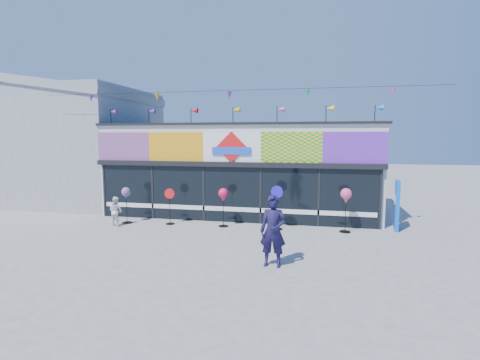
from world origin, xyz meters
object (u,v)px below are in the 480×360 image
(blue_sign, at_px, (397,205))
(spinner_2, at_px, (223,196))
(adult_man, at_px, (273,231))
(spinner_4, at_px, (346,197))
(spinner_3, at_px, (277,206))
(spinner_1, at_px, (170,205))
(spinner_0, at_px, (126,194))
(child, at_px, (116,211))

(blue_sign, height_order, spinner_2, blue_sign)
(adult_man, bearing_deg, spinner_4, 64.56)
(spinner_3, xyz_separation_m, adult_man, (0.36, -4.08, 0.09))
(spinner_2, bearing_deg, spinner_3, -1.04)
(spinner_1, bearing_deg, adult_man, -40.97)
(adult_man, bearing_deg, spinner_1, 140.85)
(spinner_0, height_order, spinner_4, spinner_4)
(blue_sign, relative_size, spinner_2, 1.23)
(spinner_0, xyz_separation_m, spinner_4, (8.67, 0.29, 0.14))
(spinner_1, relative_size, adult_man, 0.74)
(spinner_3, bearing_deg, spinner_4, 2.84)
(blue_sign, relative_size, spinner_4, 1.14)
(spinner_2, height_order, adult_man, adult_man)
(spinner_1, distance_m, spinner_3, 4.32)
(child, bearing_deg, spinner_4, -158.71)
(spinner_2, bearing_deg, spinner_0, -177.08)
(blue_sign, height_order, adult_man, adult_man)
(spinner_0, height_order, spinner_3, spinner_3)
(blue_sign, distance_m, spinner_4, 2.12)
(spinner_3, relative_size, child, 1.45)
(adult_man, bearing_deg, spinner_0, 150.80)
(blue_sign, bearing_deg, spinner_0, -166.56)
(blue_sign, bearing_deg, child, -164.04)
(blue_sign, xyz_separation_m, spinner_3, (-4.45, -0.94, -0.05))
(adult_man, relative_size, child, 1.69)
(spinner_0, bearing_deg, spinner_3, 1.56)
(spinner_0, xyz_separation_m, child, (-0.20, -0.50, -0.60))
(spinner_3, distance_m, spinner_4, 2.56)
(child, bearing_deg, spinner_0, -95.20)
(blue_sign, bearing_deg, spinner_1, -166.29)
(spinner_0, relative_size, spinner_3, 0.87)
(spinner_1, height_order, adult_man, adult_man)
(spinner_0, height_order, child, spinner_0)
(spinner_1, xyz_separation_m, adult_man, (4.68, -4.06, 0.21))
(blue_sign, height_order, spinner_0, blue_sign)
(spinner_2, xyz_separation_m, adult_man, (2.46, -4.12, -0.24))
(blue_sign, relative_size, spinner_3, 1.11)
(spinner_3, bearing_deg, spinner_2, 178.96)
(blue_sign, xyz_separation_m, adult_man, (-4.09, -5.02, 0.04))
(spinner_3, distance_m, adult_man, 4.09)
(adult_man, bearing_deg, spinner_3, 96.84)
(spinner_1, xyz_separation_m, spinner_2, (2.21, 0.06, 0.45))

